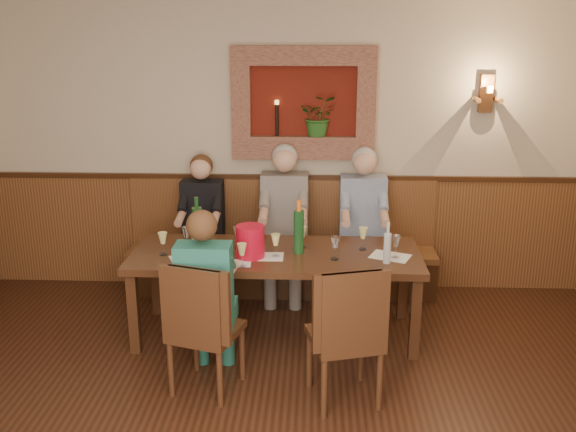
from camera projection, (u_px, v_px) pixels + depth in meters
The scene contains 31 objects.
room_shell at pixel (252, 164), 3.23m from camera, with size 6.04×6.04×2.82m.
wainscoting at pixel (256, 391), 3.60m from camera, with size 6.02×6.02×1.15m.
wall_niche at pixel (308, 108), 6.06m from camera, with size 1.36×0.30×1.06m.
wall_sconce at pixel (486, 95), 5.94m from camera, with size 0.25×0.20×0.35m.
dining_table at pixel (276, 261), 5.35m from camera, with size 2.40×0.90×0.75m.
bench at pixel (282, 260), 6.35m from camera, with size 3.00×0.45×1.11m.
chair_near_left at pixel (206, 353), 4.62m from camera, with size 0.56×0.56×1.01m.
chair_near_right at pixel (345, 361), 4.49m from camera, with size 0.57×0.57×1.04m.
person_bench_left at pixel (202, 239), 6.21m from camera, with size 0.40×0.49×1.38m.
person_bench_mid at pixel (284, 235), 6.16m from camera, with size 0.45×0.55×1.49m.
person_bench_right at pixel (362, 238), 6.14m from camera, with size 0.44×0.54×1.47m.
person_chair_front at pixel (208, 312), 4.66m from camera, with size 0.39×0.48×1.36m.
spittoon_bucket at pixel (250, 242), 5.18m from camera, with size 0.23×0.23×0.26m, color red.
wine_bottle_green_a at pixel (299, 231), 5.26m from camera, with size 0.10×0.10×0.45m.
wine_bottle_green_b at pixel (197, 226), 5.41m from camera, with size 0.10×0.10×0.43m.
water_bottle at pixel (387, 247), 5.05m from camera, with size 0.07×0.07×0.33m.
tasting_sheet_a at pixel (188, 258), 5.19m from camera, with size 0.28×0.20×0.00m, color white.
tasting_sheet_b at pixel (266, 257), 5.22m from camera, with size 0.29×0.21×0.00m, color white.
tasting_sheet_c at pixel (390, 256), 5.23m from camera, with size 0.31×0.22×0.00m, color white.
tasting_sheet_d at pixel (235, 263), 5.07m from camera, with size 0.24×0.17×0.00m, color white.
wine_glass_0 at pixel (163, 244), 5.24m from camera, with size 0.08×0.08×0.19m, color #EFF08F, non-canonical shape.
wine_glass_1 at pixel (186, 238), 5.39m from camera, with size 0.08×0.08×0.19m, color white, non-canonical shape.
wine_glass_2 at pixel (196, 248), 5.15m from camera, with size 0.08×0.08×0.19m, color #EFF08F, non-canonical shape.
wine_glass_3 at pixel (238, 237), 5.41m from camera, with size 0.08×0.08×0.19m, color white, non-canonical shape.
wine_glass_4 at pixel (276, 245), 5.20m from camera, with size 0.08×0.08×0.19m, color #EFF08F, non-canonical shape.
wine_glass_5 at pixel (302, 237), 5.40m from camera, with size 0.08×0.08×0.19m, color #EFF08F, non-canonical shape.
wine_glass_6 at pixel (335, 248), 5.14m from camera, with size 0.08×0.08×0.19m, color white, non-canonical shape.
wine_glass_7 at pixel (363, 238), 5.37m from camera, with size 0.08×0.08×0.19m, color #EFF08F, non-canonical shape.
wine_glass_8 at pixel (396, 247), 5.17m from camera, with size 0.08×0.08×0.19m, color white, non-canonical shape.
wine_glass_9 at pixel (242, 255), 4.98m from camera, with size 0.08×0.08×0.19m, color #EFF08F, non-canonical shape.
wine_glass_10 at pixel (203, 253), 5.03m from camera, with size 0.08×0.08×0.19m, color #EFF08F, non-canonical shape.
Camera 1 is at (0.31, -3.16, 2.56)m, focal length 40.00 mm.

